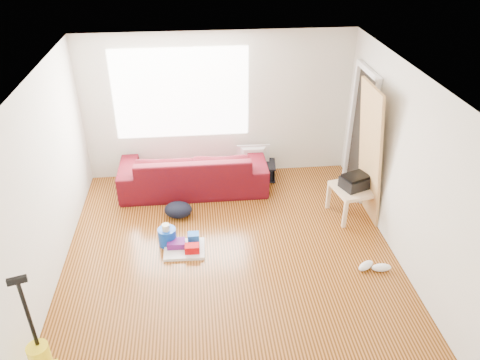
{
  "coord_description": "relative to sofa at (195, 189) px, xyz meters",
  "views": [
    {
      "loc": [
        -0.38,
        -4.86,
        4.17
      ],
      "look_at": [
        0.18,
        0.6,
        0.92
      ],
      "focal_mm": 35.0,
      "sensor_mm": 36.0,
      "label": 1
    }
  ],
  "objects": [
    {
      "name": "room",
      "position": [
        0.53,
        -1.8,
        1.25
      ],
      "size": [
        4.51,
        5.01,
        2.51
      ],
      "color": "#3E1F05",
      "rests_on": "ground"
    },
    {
      "name": "side_table",
      "position": [
        2.41,
        -1.0,
        0.41
      ],
      "size": [
        0.7,
        0.7,
        0.49
      ],
      "rotation": [
        0.0,
        0.0,
        0.2
      ],
      "color": "#C8AB8D",
      "rests_on": "ground"
    },
    {
      "name": "tv_stand",
      "position": [
        1.04,
        0.27,
        0.15
      ],
      "size": [
        0.81,
        0.53,
        0.29
      ],
      "rotation": [
        0.0,
        0.0,
        -0.13
      ],
      "color": "black",
      "rests_on": "ground"
    },
    {
      "name": "sneakers",
      "position": [
        2.31,
        -2.3,
        0.05
      ],
      "size": [
        0.47,
        0.24,
        0.11
      ],
      "rotation": [
        0.0,
        0.0,
        0.12
      ],
      "color": "white",
      "rests_on": "ground"
    },
    {
      "name": "tv",
      "position": [
        1.04,
        0.27,
        0.45
      ],
      "size": [
        0.57,
        0.07,
        0.33
      ],
      "primitive_type": "imported",
      "rotation": [
        0.0,
        0.0,
        3.14
      ],
      "color": "black",
      "rests_on": "tv_stand"
    },
    {
      "name": "sofa",
      "position": [
        0.0,
        0.0,
        0.0
      ],
      "size": [
        2.42,
        0.95,
        0.71
      ],
      "primitive_type": "imported",
      "rotation": [
        0.0,
        0.0,
        3.14
      ],
      "color": "#3C0712",
      "rests_on": "ground"
    },
    {
      "name": "toilet_paper",
      "position": [
        -0.41,
        -1.49,
        0.18
      ],
      "size": [
        0.11,
        0.11,
        0.1
      ],
      "primitive_type": "cylinder",
      "color": "silver",
      "rests_on": "bucket"
    },
    {
      "name": "cleaning_tray",
      "position": [
        -0.16,
        -1.63,
        0.06
      ],
      "size": [
        0.57,
        0.46,
        0.2
      ],
      "rotation": [
        0.0,
        0.0,
        -0.03
      ],
      "color": "white",
      "rests_on": "ground"
    },
    {
      "name": "printer",
      "position": [
        2.41,
        -1.0,
        0.59
      ],
      "size": [
        0.49,
        0.43,
        0.21
      ],
      "rotation": [
        0.0,
        0.0,
        0.38
      ],
      "color": "black",
      "rests_on": "side_table"
    },
    {
      "name": "backpack",
      "position": [
        -0.26,
        -0.79,
        0.0
      ],
      "size": [
        0.47,
        0.4,
        0.23
      ],
      "primitive_type": "ellipsoid",
      "rotation": [
        0.0,
        0.0,
        -0.15
      ],
      "color": "black",
      "rests_on": "ground"
    },
    {
      "name": "bucket",
      "position": [
        -0.41,
        -1.47,
        0.0
      ],
      "size": [
        0.27,
        0.27,
        0.26
      ],
      "primitive_type": "cylinder",
      "rotation": [
        0.0,
        0.0,
        0.07
      ],
      "color": "#083EBD",
      "rests_on": "ground"
    },
    {
      "name": "door_panel",
      "position": [
        2.59,
        -0.96,
        0.0
      ],
      "size": [
        0.26,
        0.83,
        2.07
      ],
      "primitive_type": "cube",
      "rotation": [
        0.0,
        -0.1,
        0.0
      ],
      "color": "#AE8347",
      "rests_on": "ground"
    }
  ]
}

